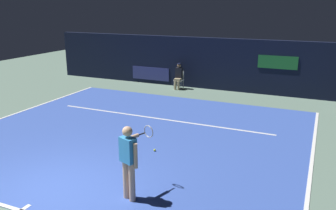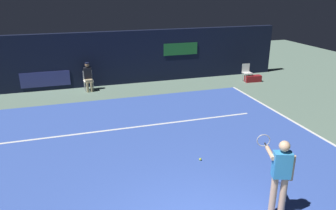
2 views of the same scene
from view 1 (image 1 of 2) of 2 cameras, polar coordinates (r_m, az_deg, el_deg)
The scene contains 10 objects.
ground_plane at distance 11.87m, azimuth -5.20°, elevation -4.74°, with size 34.57×34.57×0.00m, color slate.
court_surface at distance 11.87m, azimuth -5.20°, elevation -4.71°, with size 11.10×10.10×0.01m, color #3856B2.
line_sideline_left at distance 10.53m, azimuth 22.31°, elevation -8.67°, with size 0.10×10.10×0.01m, color white.
line_sideline_right at distance 15.21m, azimuth -23.63°, elevation -1.31°, with size 0.10×10.10×0.01m, color white.
line_service at distance 13.35m, azimuth -1.52°, elevation -2.23°, with size 8.66×0.10×0.01m, color white.
line_centre_mark at distance 8.38m, azimuth -22.29°, elevation -15.26°, with size 0.10×0.30×0.01m, color white.
back_wall at distance 18.14m, azimuth 6.16°, elevation 6.76°, with size 17.70×0.33×2.60m.
tennis_player at distance 7.73m, azimuth -6.33°, elevation -8.62°, with size 0.50×1.05×1.73m.
line_judge_on_chair at distance 17.98m, azimuth 1.73°, elevation 4.77°, with size 0.46×0.54×1.32m.
tennis_ball at distance 10.47m, azimuth -2.19°, elevation -7.34°, with size 0.07×0.07×0.07m, color #CCE033.
Camera 1 is at (5.48, -5.61, 4.21)m, focal length 37.50 mm.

